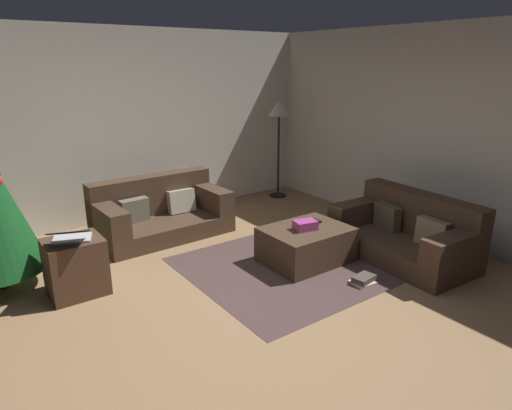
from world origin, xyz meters
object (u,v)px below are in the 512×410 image
Objects in this scene: couch_left at (160,213)px; corner_lamp at (279,116)px; gift_box at (305,225)px; side_table at (76,267)px; ottoman at (306,245)px; tv_remote at (315,221)px; couch_right at (407,234)px; laptop at (71,236)px; book_stack at (363,280)px.

corner_lamp is (2.32, 0.45, 1.05)m from couch_left.
gift_box is 0.15× the size of corner_lamp.
corner_lamp reaches higher than gift_box.
side_table reaches higher than gift_box.
tv_remote reaches higher than ottoman.
tv_remote is 0.29× the size of side_table.
side_table is at bearing 158.11° from tv_remote.
side_table reaches higher than tv_remote.
couch_left reaches higher than couch_right.
couch_left is 2.04m from tv_remote.
couch_right is at bearing -49.00° from tv_remote.
ottoman is at bearing -17.92° from side_table.
gift_box is 2.37m from side_table.
side_table is (-1.32, -1.02, -0.01)m from couch_left.
couch_right is at bearing -20.94° from laptop.
gift_box is at bearing -17.39° from laptop.
laptop is (-2.53, 0.58, 0.21)m from tv_remote.
laptop is at bearing 159.39° from tv_remote.
couch_left reaches higher than tv_remote.
gift_box is 2.38m from laptop.
couch_right is 1.02× the size of corner_lamp.
gift_box is at bearing 65.04° from couch_right.
tv_remote is 0.61× the size of book_stack.
corner_lamp is (0.35, 2.79, 1.05)m from couch_right.
couch_right is 0.95m from book_stack.
tv_remote is 0.33× the size of laptop.
side_table is at bearing 69.37° from laptop.
tv_remote is (-0.79, 0.69, 0.13)m from couch_right.
gift_box is at bearing -122.16° from corner_lamp.
corner_lamp reaches higher than book_stack.
corner_lamp is at bearing 53.95° from tv_remote.
corner_lamp is at bearing -4.10° from couch_right.
couch_left is at bearing 38.57° from laptop.
ottoman is 0.25m from gift_box.
couch_left is 3.06m from couch_right.
ottoman is (0.96, -1.76, -0.09)m from couch_left.
couch_right is 1.17m from ottoman.
couch_right is at bearing 10.59° from book_stack.
side_table is 0.34m from laptop.
side_table is at bearing 162.08° from ottoman.
couch_right is 10.06× the size of tv_remote.
corner_lamp reaches higher than tv_remote.
book_stack is (0.15, -0.73, -0.41)m from gift_box.
laptop is at bearing -157.41° from corner_lamp.
corner_lamp is (1.40, 2.23, 0.89)m from gift_box.
tv_remote is at bearing 24.88° from ottoman.
couch_left is at bearing -168.95° from corner_lamp.
side_table is 4.07m from corner_lamp.
book_stack is at bearing -81.77° from ottoman.
couch_right reaches higher than tv_remote.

